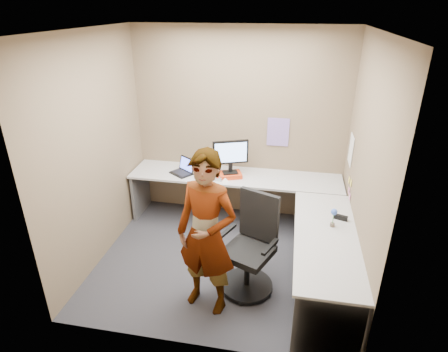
% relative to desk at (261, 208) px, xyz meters
% --- Properties ---
extents(ground, '(3.00, 3.00, 0.00)m').
position_rel_desk_xyz_m(ground, '(-0.44, -0.39, -0.59)').
color(ground, '#2A292F').
rests_on(ground, ground).
extents(wall_back, '(3.00, 0.00, 3.00)m').
position_rel_desk_xyz_m(wall_back, '(-0.44, 0.91, 0.76)').
color(wall_back, brown).
rests_on(wall_back, ground).
extents(wall_right, '(0.00, 2.70, 2.70)m').
position_rel_desk_xyz_m(wall_right, '(1.06, -0.39, 0.76)').
color(wall_right, brown).
rests_on(wall_right, ground).
extents(wall_left, '(0.00, 2.70, 2.70)m').
position_rel_desk_xyz_m(wall_left, '(-1.94, -0.39, 0.76)').
color(wall_left, brown).
rests_on(wall_left, ground).
extents(ceiling, '(3.00, 3.00, 0.00)m').
position_rel_desk_xyz_m(ceiling, '(-0.44, -0.39, 2.11)').
color(ceiling, white).
rests_on(ceiling, wall_back).
extents(desk, '(2.98, 2.58, 0.73)m').
position_rel_desk_xyz_m(desk, '(0.00, 0.00, 0.00)').
color(desk, '#B0B0B0').
rests_on(desk, ground).
extents(paper_ream, '(0.37, 0.32, 0.06)m').
position_rel_desk_xyz_m(paper_ream, '(-0.50, 0.53, 0.17)').
color(paper_ream, red).
rests_on(paper_ream, desk).
extents(monitor, '(0.47, 0.23, 0.46)m').
position_rel_desk_xyz_m(monitor, '(-0.50, 0.55, 0.48)').
color(monitor, black).
rests_on(monitor, paper_ream).
extents(laptop, '(0.39, 0.38, 0.21)m').
position_rel_desk_xyz_m(laptop, '(-1.17, 0.54, 0.20)').
color(laptop, black).
rests_on(laptop, desk).
extents(trackball_mouse, '(0.12, 0.08, 0.07)m').
position_rel_desk_xyz_m(trackball_mouse, '(-0.64, 0.39, 0.17)').
color(trackball_mouse, '#B7B7BC').
rests_on(trackball_mouse, desk).
extents(origami, '(0.10, 0.10, 0.06)m').
position_rel_desk_xyz_m(origami, '(-0.53, 0.36, 0.17)').
color(origami, white).
rests_on(origami, desk).
extents(stapler, '(0.15, 0.09, 0.05)m').
position_rel_desk_xyz_m(stapler, '(0.91, -0.35, 0.17)').
color(stapler, black).
rests_on(stapler, desk).
extents(flower, '(0.07, 0.07, 0.22)m').
position_rel_desk_xyz_m(flower, '(0.81, -0.52, 0.28)').
color(flower, brown).
rests_on(flower, desk).
extents(calendar_purple, '(0.30, 0.01, 0.40)m').
position_rel_desk_xyz_m(calendar_purple, '(0.11, 0.90, 0.71)').
color(calendar_purple, '#846BB7').
rests_on(calendar_purple, wall_back).
extents(calendar_white, '(0.01, 0.28, 0.38)m').
position_rel_desk_xyz_m(calendar_white, '(1.05, 0.51, 0.66)').
color(calendar_white, white).
rests_on(calendar_white, wall_right).
extents(sticky_note_a, '(0.01, 0.07, 0.07)m').
position_rel_desk_xyz_m(sticky_note_a, '(1.05, 0.16, 0.36)').
color(sticky_note_a, '#F2E059').
rests_on(sticky_note_a, wall_right).
extents(sticky_note_b, '(0.01, 0.07, 0.07)m').
position_rel_desk_xyz_m(sticky_note_b, '(1.05, 0.21, 0.23)').
color(sticky_note_b, pink).
rests_on(sticky_note_b, wall_right).
extents(sticky_note_c, '(0.01, 0.07, 0.07)m').
position_rel_desk_xyz_m(sticky_note_c, '(1.05, 0.09, 0.21)').
color(sticky_note_c, pink).
rests_on(sticky_note_c, wall_right).
extents(sticky_note_d, '(0.01, 0.07, 0.07)m').
position_rel_desk_xyz_m(sticky_note_d, '(1.05, 0.31, 0.33)').
color(sticky_note_d, '#F2E059').
rests_on(sticky_note_d, wall_right).
extents(office_chair, '(0.64, 0.64, 1.10)m').
position_rel_desk_xyz_m(office_chair, '(-0.04, -0.77, -0.14)').
color(office_chair, black).
rests_on(office_chair, ground).
extents(person, '(0.72, 0.57, 1.75)m').
position_rel_desk_xyz_m(person, '(-0.44, -1.13, 0.28)').
color(person, '#999399').
rests_on(person, ground).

